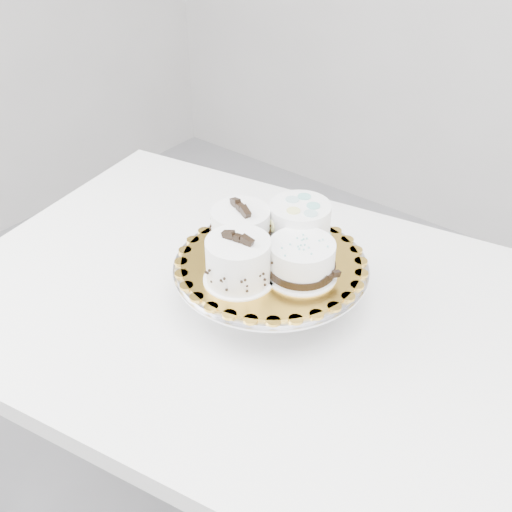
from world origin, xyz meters
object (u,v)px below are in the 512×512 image
Objects in this scene: cake_swirl at (238,262)px; cake_ribbon at (302,261)px; cake_board at (271,262)px; cake_stand at (271,276)px; cake_banded at (241,230)px; cake_dots at (300,224)px; table at (269,336)px.

cake_ribbon is (0.08, 0.08, -0.01)m from cake_swirl.
cake_board is at bearing 75.46° from cake_swirl.
cake_swirl is (-0.01, -0.08, 0.07)m from cake_stand.
cake_swirl reaches higher than cake_board.
cake_swirl is 0.10m from cake_banded.
cake_stand is at bearing 180.00° from cake_board.
cake_board is 2.30× the size of cake_banded.
cake_dots is (0.08, 0.08, 0.01)m from cake_banded.
cake_swirl reaches higher than cake_stand.
cake_stand is 1.09× the size of cake_board.
cake_banded is (-0.07, 0.01, 0.21)m from table.
cake_banded is at bearing 165.87° from table.
cake_banded reaches higher than cake_board.
cake_swirl is 0.11m from cake_ribbon.
cake_swirl is 0.88× the size of cake_banded.
cake_board reaches higher than cake_stand.
cake_dots reaches higher than cake_ribbon.
cake_swirl is at bearing -108.48° from table.
table is 0.17m from cake_board.
cake_swirl reaches higher than table.
table is 4.20× the size of cake_board.
cake_stand reaches higher than table.
table is at bearing -67.62° from cake_stand.
cake_banded is (-0.07, 0.00, 0.07)m from cake_stand.
cake_board is at bearing 0.00° from cake_stand.
cake_board is 2.29× the size of cake_ribbon.
cake_swirl is 0.16m from cake_dots.
cake_stand is 2.50× the size of cake_ribbon.
cake_banded is 0.14m from cake_ribbon.
cake_swirl and cake_banded have the same top height.
cake_banded is (-0.07, 0.00, 0.04)m from cake_board.
cake_ribbon reaches higher than cake_stand.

